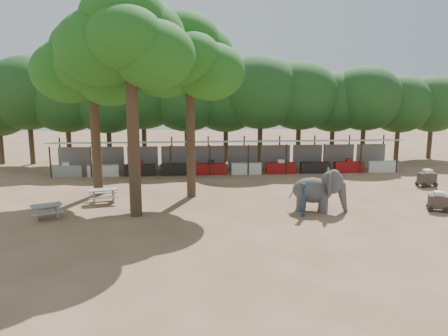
{
  "coord_description": "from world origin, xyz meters",
  "views": [
    {
      "loc": [
        -3.04,
        -21.04,
        6.87
      ],
      "look_at": [
        -1.0,
        5.0,
        2.0
      ],
      "focal_mm": 35.0,
      "sensor_mm": 36.0,
      "label": 1
    }
  ],
  "objects": [
    {
      "name": "vendor_stalls",
      "position": [
        -0.0,
        13.84,
        1.18
      ],
      "size": [
        28.0,
        2.99,
        2.8
      ],
      "color": "#989AA0",
      "rests_on": "ground"
    },
    {
      "name": "picnic_table_near",
      "position": [
        -10.65,
        1.84,
        0.5
      ],
      "size": [
        1.97,
        1.89,
        0.76
      ],
      "rotation": [
        0.0,
        0.0,
        0.43
      ],
      "color": "gray",
      "rests_on": "ground"
    },
    {
      "name": "yard_tree_center",
      "position": [
        -6.13,
        2.19,
        9.21
      ],
      "size": [
        7.1,
        6.9,
        12.04
      ],
      "color": "#332316",
      "rests_on": "ground"
    },
    {
      "name": "yard_tree_left",
      "position": [
        -9.13,
        7.19,
        8.2
      ],
      "size": [
        7.1,
        6.9,
        11.02
      ],
      "color": "#332316",
      "rests_on": "ground"
    },
    {
      "name": "backdrop_trees",
      "position": [
        0.0,
        19.0,
        5.51
      ],
      "size": [
        46.46,
        5.95,
        8.33
      ],
      "color": "#332316",
      "rests_on": "ground"
    },
    {
      "name": "picnic_table_far",
      "position": [
        -8.27,
        4.86,
        0.55
      ],
      "size": [
        1.96,
        1.84,
        0.84
      ],
      "rotation": [
        0.0,
        0.0,
        0.23
      ],
      "color": "gray",
      "rests_on": "ground"
    },
    {
      "name": "handler",
      "position": [
        3.0,
        1.25,
        0.91
      ],
      "size": [
        0.59,
        0.74,
        1.82
      ],
      "primitive_type": "imported",
      "rotation": [
        0.0,
        0.0,
        1.32
      ],
      "color": "#26384C",
      "rests_on": "ground"
    },
    {
      "name": "cart_front",
      "position": [
        10.8,
        1.63,
        0.55
      ],
      "size": [
        1.35,
        1.14,
        1.12
      ],
      "rotation": [
        0.0,
        0.0,
        -0.4
      ],
      "color": "#312821",
      "rests_on": "ground"
    },
    {
      "name": "yard_tree_back",
      "position": [
        -3.13,
        6.19,
        8.54
      ],
      "size": [
        7.1,
        6.9,
        11.36
      ],
      "color": "#332316",
      "rests_on": "ground"
    },
    {
      "name": "ground",
      "position": [
        0.0,
        0.0,
        0.0
      ],
      "size": [
        100.0,
        100.0,
        0.0
      ],
      "primitive_type": "plane",
      "color": "brown",
      "rests_on": "ground"
    },
    {
      "name": "elephant",
      "position": [
        4.13,
        2.21,
        1.19
      ],
      "size": [
        3.22,
        2.36,
        2.39
      ],
      "rotation": [
        0.0,
        0.0,
        -0.26
      ],
      "color": "#3F3D3D",
      "rests_on": "ground"
    },
    {
      "name": "cart_back",
      "position": [
        13.42,
        7.55,
        0.6
      ],
      "size": [
        1.35,
        0.99,
        1.22
      ],
      "rotation": [
        0.0,
        0.0,
        0.15
      ],
      "color": "#312821",
      "rests_on": "ground"
    }
  ]
}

